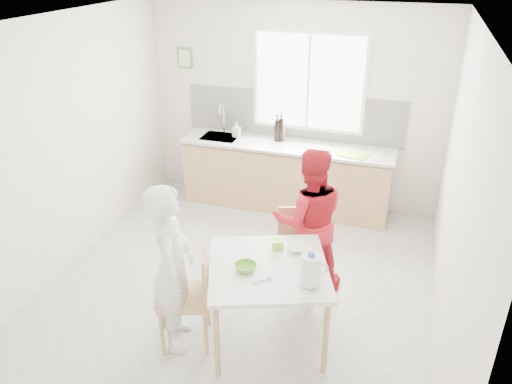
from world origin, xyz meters
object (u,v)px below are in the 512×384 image
person_red (309,221)px  wine_bottle_b (277,131)px  chair_far (297,245)px  dining_table (268,274)px  chair_left (192,292)px  wine_bottle_a (281,130)px  bowl_green (246,267)px  milk_jug (311,269)px  person_white (173,268)px  bowl_white (300,247)px

person_red → wine_bottle_b: bearing=-84.8°
chair_far → dining_table: bearing=-113.2°
chair_left → wine_bottle_a: (0.01, 2.92, 0.55)m
dining_table → bowl_green: (-0.17, -0.12, 0.11)m
milk_jug → wine_bottle_b: size_ratio=0.97×
chair_left → wine_bottle_b: 2.95m
chair_left → chair_far: bearing=128.5°
chair_far → person_white: (-0.82, -1.17, 0.31)m
dining_table → bowl_green: bowl_green is taller
chair_left → person_white: 0.30m
dining_table → wine_bottle_a: (-0.63, 2.68, 0.37)m
person_white → milk_jug: person_white is taller
bowl_white → dining_table: bearing=-119.9°
person_red → bowl_white: person_red is taller
milk_jug → wine_bottle_a: (-1.03, 2.83, 0.14)m
chair_far → milk_jug: 1.19m
chair_left → person_white: size_ratio=0.61×
bowl_white → wine_bottle_b: 2.49m
dining_table → wine_bottle_b: wine_bottle_b is taller
bowl_green → wine_bottle_b: size_ratio=0.63×
bowl_green → bowl_white: 0.58m
person_red → wine_bottle_b: size_ratio=5.21×
bowl_green → wine_bottle_b: bearing=100.3°
chair_far → milk_jug: milk_jug is taller
bowl_white → chair_far: bearing=105.2°
person_red → bowl_green: person_red is taller
dining_table → person_white: (-0.78, -0.29, 0.09)m
bowl_green → bowl_white: (0.37, 0.45, -0.00)m
bowl_green → milk_jug: size_ratio=0.65×
chair_left → person_red: person_red is taller
bowl_green → milk_jug: (0.57, -0.04, 0.13)m
wine_bottle_b → milk_jug: bearing=-69.0°
dining_table → person_white: person_white is taller
dining_table → person_white: bearing=-159.8°
milk_jug → bowl_white: bearing=92.6°
chair_far → wine_bottle_a: 2.01m
chair_left → bowl_white: size_ratio=4.34×
person_red → wine_bottle_a: (-0.79, 1.78, 0.30)m
chair_left → bowl_green: size_ratio=5.13×
wine_bottle_b → chair_far: bearing=-67.9°
chair_left → chair_far: (0.68, 1.12, -0.05)m
person_white → dining_table: bearing=-90.0°
person_white → milk_jug: 1.20m
wine_bottle_a → wine_bottle_b: bearing=-157.8°
milk_jug → wine_bottle_a: wine_bottle_a is taller
chair_left → person_white: person_white is taller
chair_left → chair_far: size_ratio=1.11×
dining_table → chair_left: chair_left is taller
dining_table → chair_far: bearing=87.0°
dining_table → wine_bottle_b: (-0.68, 2.66, 0.36)m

